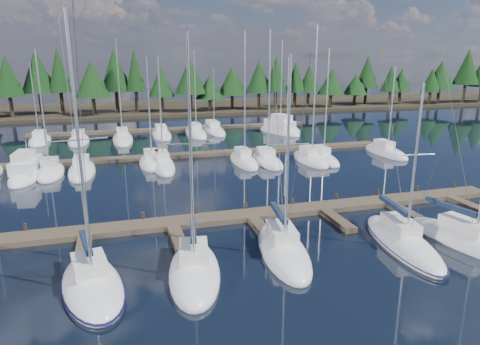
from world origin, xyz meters
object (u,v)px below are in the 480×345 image
object	(u,v)px
main_dock	(252,218)
motor_yacht_left	(27,172)
front_sailboat_2	(194,271)
motor_yacht_right	(280,129)
front_sailboat_3	(283,250)
front_sailboat_1	(92,285)
front_sailboat_5	(468,241)
front_sailboat_4	(402,242)

from	to	relation	value
main_dock	motor_yacht_left	world-z (taller)	motor_yacht_left
front_sailboat_2	motor_yacht_right	xyz separation A→B (m)	(21.73, 42.56, 0.25)
main_dock	front_sailboat_3	bearing A→B (deg)	-88.60
main_dock	motor_yacht_right	world-z (taller)	motor_yacht_right
main_dock	front_sailboat_1	world-z (taller)	front_sailboat_1
front_sailboat_3	front_sailboat_5	bearing A→B (deg)	-10.43
motor_yacht_right	front_sailboat_4	bearing A→B (deg)	-100.47
front_sailboat_2	front_sailboat_4	world-z (taller)	front_sailboat_2
main_dock	front_sailboat_1	xyz separation A→B (m)	(-11.25, -7.18, 0.09)
motor_yacht_right	front_sailboat_1	bearing A→B (deg)	-122.61
front_sailboat_5	front_sailboat_2	bearing A→B (deg)	176.63
front_sailboat_3	front_sailboat_4	size ratio (longest dim) A/B	1.14
front_sailboat_1	front_sailboat_2	world-z (taller)	front_sailboat_1
motor_yacht_right	front_sailboat_2	bearing A→B (deg)	-117.05
front_sailboat_1	front_sailboat_5	xyz separation A→B (m)	(23.56, -1.03, 0.01)
front_sailboat_2	front_sailboat_3	bearing A→B (deg)	11.31
front_sailboat_5	motor_yacht_right	xyz separation A→B (m)	(3.70, 43.62, 0.24)
motor_yacht_left	front_sailboat_1	bearing A→B (deg)	-73.64
front_sailboat_1	front_sailboat_3	distance (m)	11.46
main_dock	front_sailboat_2	bearing A→B (deg)	-128.74
front_sailboat_4	front_sailboat_3	bearing A→B (deg)	172.67
main_dock	front_sailboat_5	size ratio (longest dim) A/B	2.89
front_sailboat_1	front_sailboat_4	size ratio (longest dim) A/B	1.32
front_sailboat_1	front_sailboat_3	world-z (taller)	front_sailboat_1
front_sailboat_4	front_sailboat_5	bearing A→B (deg)	-16.22
front_sailboat_2	motor_yacht_right	distance (m)	47.79
front_sailboat_3	front_sailboat_5	size ratio (longest dim) A/B	0.85
motor_yacht_left	motor_yacht_right	world-z (taller)	motor_yacht_right
main_dock	front_sailboat_3	distance (m)	5.97
front_sailboat_5	motor_yacht_right	size ratio (longest dim) A/B	1.46
main_dock	motor_yacht_right	xyz separation A→B (m)	(16.00, 35.41, 0.34)
front_sailboat_4	front_sailboat_1	bearing A→B (deg)	-179.47
front_sailboat_2	front_sailboat_3	world-z (taller)	front_sailboat_2
front_sailboat_5	motor_yacht_right	world-z (taller)	front_sailboat_5
front_sailboat_5	motor_yacht_left	xyz separation A→B (m)	(-30.96, 26.24, 0.19)
front_sailboat_1	front_sailboat_5	world-z (taller)	front_sailboat_5
main_dock	motor_yacht_right	size ratio (longest dim) A/B	4.20
front_sailboat_4	motor_yacht_left	size ratio (longest dim) A/B	1.23
main_dock	front_sailboat_5	world-z (taller)	front_sailboat_5
front_sailboat_4	motor_yacht_left	xyz separation A→B (m)	(-26.82, 25.04, 0.23)
front_sailboat_5	front_sailboat_3	bearing A→B (deg)	169.57
front_sailboat_3	motor_yacht_right	world-z (taller)	front_sailboat_3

